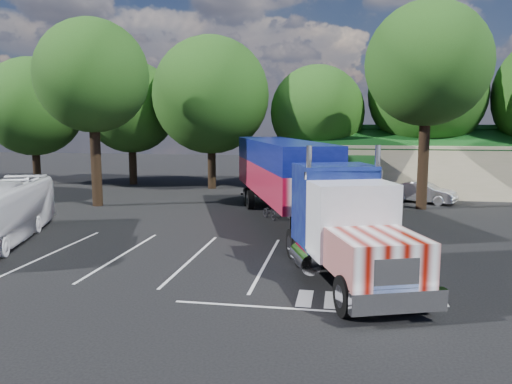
% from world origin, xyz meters
% --- Properties ---
extents(ground, '(120.00, 120.00, 0.00)m').
position_xyz_m(ground, '(0.00, 0.00, 0.00)').
color(ground, black).
rests_on(ground, ground).
extents(event_hall, '(24.20, 14.12, 5.55)m').
position_xyz_m(event_hall, '(13.74, 17.81, 2.21)').
color(event_hall, beige).
rests_on(event_hall, ground).
extents(tree_row_a, '(9.00, 9.00, 11.68)m').
position_xyz_m(tree_row_a, '(-22.00, 16.50, 7.16)').
color(tree_row_a, black).
rests_on(tree_row_a, ground).
extents(tree_row_b, '(8.40, 8.40, 11.35)m').
position_xyz_m(tree_row_b, '(-13.00, 17.80, 7.13)').
color(tree_row_b, black).
rests_on(tree_row_b, ground).
extents(tree_row_c, '(10.00, 10.00, 13.05)m').
position_xyz_m(tree_row_c, '(-5.00, 16.20, 8.04)').
color(tree_row_c, black).
rests_on(tree_row_c, ground).
extents(tree_row_d, '(8.00, 8.00, 10.60)m').
position_xyz_m(tree_row_d, '(4.00, 17.50, 6.58)').
color(tree_row_d, black).
rests_on(tree_row_d, ground).
extents(tree_row_e, '(9.60, 9.60, 12.90)m').
position_xyz_m(tree_row_e, '(13.00, 18.00, 8.09)').
color(tree_row_e, black).
rests_on(tree_row_e, ground).
extents(tree_near_left, '(7.60, 7.60, 12.65)m').
position_xyz_m(tree_near_left, '(-10.50, 6.00, 8.81)').
color(tree_near_left, black).
rests_on(tree_near_left, ground).
extents(tree_near_right, '(8.00, 8.00, 13.50)m').
position_xyz_m(tree_near_right, '(11.50, 8.50, 9.46)').
color(tree_near_right, black).
rests_on(tree_near_right, ground).
extents(semi_truck, '(10.46, 23.20, 4.94)m').
position_xyz_m(semi_truck, '(3.66, 0.24, 2.79)').
color(semi_truck, black).
rests_on(semi_truck, ground).
extents(woman, '(0.39, 0.58, 1.55)m').
position_xyz_m(woman, '(4.50, -6.00, 0.77)').
color(woman, black).
rests_on(woman, ground).
extents(bicycle, '(1.40, 1.67, 0.86)m').
position_xyz_m(bicycle, '(1.98, 3.32, 0.43)').
color(bicycle, black).
rests_on(bicycle, ground).
extents(silver_sedan, '(4.82, 3.47, 1.51)m').
position_xyz_m(silver_sedan, '(12.00, 11.14, 0.76)').
color(silver_sedan, '#ABAEB3').
rests_on(silver_sedan, ground).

